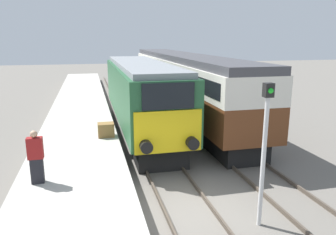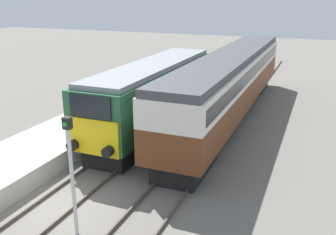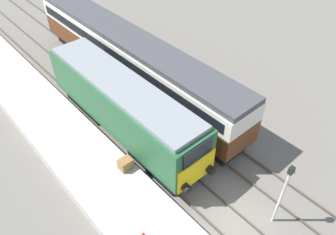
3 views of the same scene
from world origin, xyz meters
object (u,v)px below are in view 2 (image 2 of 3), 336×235
Objects in this scene: locomotive at (154,94)px; luggage_crate at (93,123)px; passenger_carriage at (231,79)px; signal_post at (71,168)px.

locomotive reaches higher than luggage_crate.
passenger_carriage reaches higher than luggage_crate.
passenger_carriage is (3.40, 3.90, 0.35)m from locomotive.
locomotive is at bearing 55.27° from luggage_crate.
locomotive is 5.19m from passenger_carriage.
passenger_carriage is at bearing 51.55° from luggage_crate.
locomotive is 9.92m from signal_post.
luggage_crate is (-3.76, 6.80, -1.23)m from signal_post.
signal_post is (1.70, -9.77, 0.24)m from locomotive.
passenger_carriage is 5.17× the size of signal_post.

